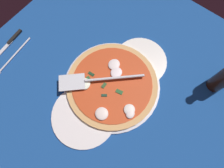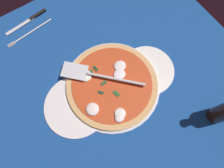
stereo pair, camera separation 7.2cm
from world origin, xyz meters
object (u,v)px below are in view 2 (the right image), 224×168
Objects in this scene: dinner_plate_right at (147,70)px; pizza at (112,85)px; dinner_plate_left at (76,106)px; pizza_server at (97,75)px; place_setting_far at (30,26)px.

pizza is (-15.17, 2.51, 1.22)cm from dinner_plate_right.
dinner_plate_left is at bearing 173.89° from dinner_plate_right.
pizza_server reaches higher than dinner_plate_right.
dinner_plate_right is at bearing 117.57° from place_setting_far.
dinner_plate_right is at bearing -9.41° from pizza.
dinner_plate_right is 19.93cm from pizza_server.
pizza_server is 1.18× the size of place_setting_far.
dinner_plate_right is 0.97× the size of place_setting_far.
pizza_server is (-2.83, 5.38, 2.10)cm from pizza.
pizza is (15.16, -0.73, 1.22)cm from dinner_plate_left.
dinner_plate_left is at bearing 82.44° from place_setting_far.
pizza_server is at bearing 20.65° from dinner_plate_left.
pizza_server reaches higher than pizza.
dinner_plate_left is 0.69× the size of pizza.
pizza is 43.93cm from place_setting_far.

